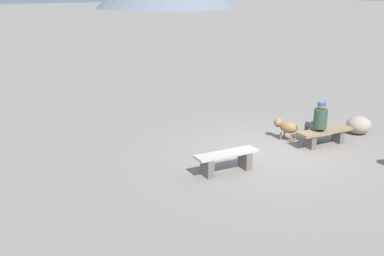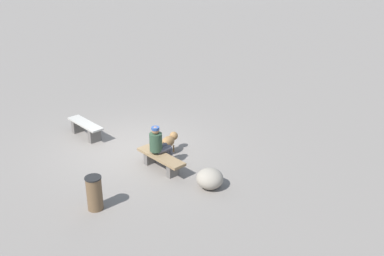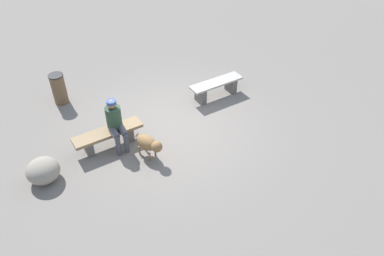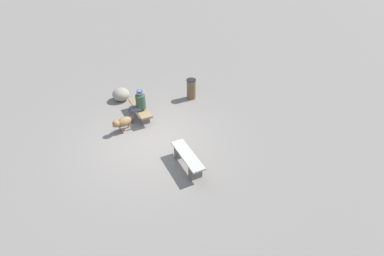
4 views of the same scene
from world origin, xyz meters
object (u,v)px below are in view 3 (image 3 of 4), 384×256
(bench_right, at_px, (108,135))
(trash_bin, at_px, (59,89))
(seated_person, at_px, (115,121))
(bench_left, at_px, (216,87))
(boulder, at_px, (43,171))
(dog, at_px, (149,144))

(bench_right, xyz_separation_m, trash_bin, (0.20, -2.36, 0.12))
(seated_person, bearing_deg, bench_left, -167.44)
(seated_person, bearing_deg, boulder, 11.20)
(dog, xyz_separation_m, boulder, (2.14, -0.72, -0.12))
(bench_left, xyz_separation_m, trash_bin, (3.48, -2.28, 0.12))
(bench_left, distance_m, dog, 2.89)
(bench_right, xyz_separation_m, dog, (-0.55, 0.88, 0.08))
(bench_left, bearing_deg, seated_person, 8.46)
(trash_bin, bearing_deg, boulder, 61.19)
(seated_person, distance_m, dog, 0.91)
(seated_person, height_order, trash_bin, seated_person)
(boulder, bearing_deg, seated_person, -178.13)
(dog, bearing_deg, bench_right, -160.40)
(bench_right, bearing_deg, trash_bin, -79.84)
(bench_left, bearing_deg, trash_bin, -28.06)
(bench_right, height_order, boulder, boulder)
(boulder, bearing_deg, bench_left, -177.26)
(dog, bearing_deg, bench_left, 96.90)
(seated_person, distance_m, boulder, 1.83)
(bench_left, distance_m, seated_person, 3.12)
(bench_right, distance_m, seated_person, 0.44)
(dog, relative_size, trash_bin, 0.95)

